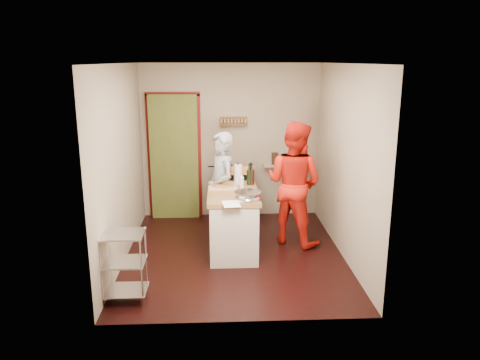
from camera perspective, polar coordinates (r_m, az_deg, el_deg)
The scene contains 10 objects.
floor at distance 6.65m, azimuth -0.68°, elevation -9.01°, with size 3.50×3.50×0.00m, color black.
back_wall at distance 8.03m, azimuth -5.74°, elevation 3.52°, with size 3.00×0.44×2.60m.
left_wall at distance 6.37m, azimuth -14.33°, elevation 1.81°, with size 0.04×3.50×2.60m, color gray.
right_wall at distance 6.47m, azimuth 12.69°, elevation 2.09°, with size 0.04×3.50×2.60m, color gray.
ceiling at distance 6.10m, azimuth -0.76°, elevation 14.12°, with size 3.00×3.50×0.02m, color white.
stove at distance 7.83m, azimuth -0.71°, elevation -1.82°, with size 0.60×0.63×1.00m.
wire_shelving at distance 5.47m, azimuth -13.94°, elevation -9.79°, with size 0.48×0.40×0.80m.
island at distance 6.56m, azimuth -0.81°, elevation -4.90°, with size 0.70×1.33×1.20m.
person_stripe at distance 6.79m, azimuth -2.28°, elevation -1.10°, with size 0.60×0.40×1.65m, color silver.
person_red at distance 6.85m, azimuth 6.58°, elevation -0.40°, with size 0.88×0.68×1.80m, color red.
Camera 1 is at (-0.21, -6.09, 2.65)m, focal length 35.00 mm.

